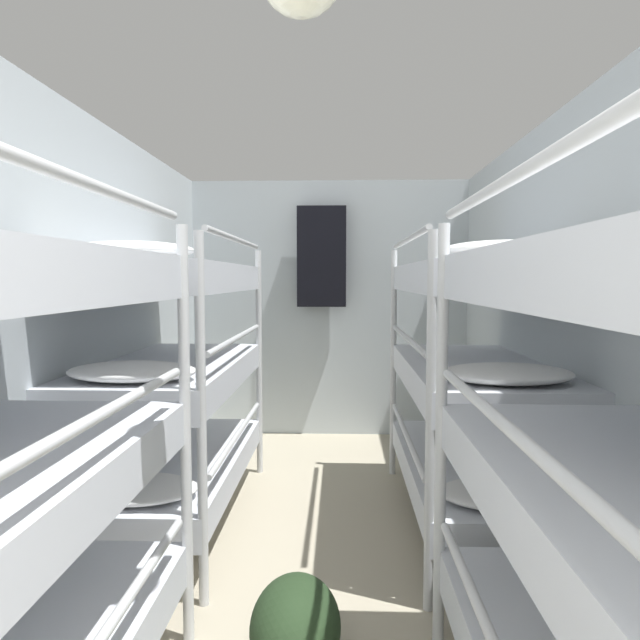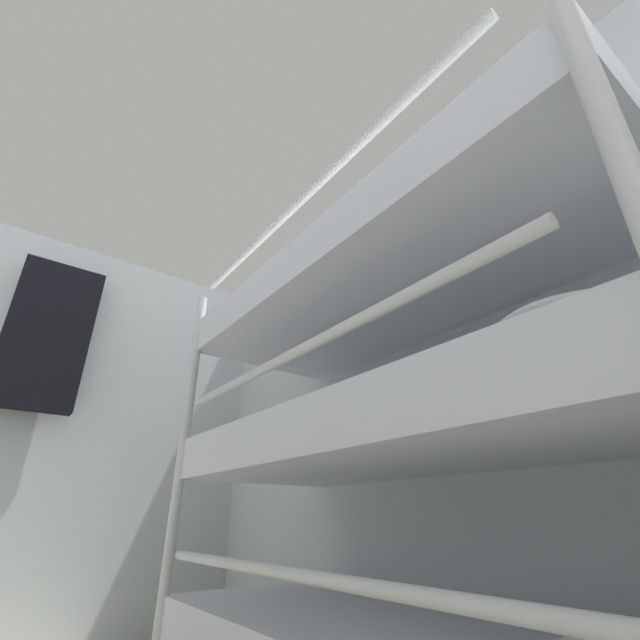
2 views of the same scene
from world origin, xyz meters
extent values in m
cube|color=silver|center=(-1.30, 2.71, 1.18)|extent=(0.06, 5.55, 2.36)
cube|color=silver|center=(1.30, 2.71, 1.18)|extent=(0.06, 5.55, 2.36)
cube|color=silver|center=(0.00, 5.46, 1.18)|extent=(2.65, 0.06, 2.36)
cylinder|color=silver|center=(-0.50, 2.33, 0.83)|extent=(0.04, 0.04, 1.67)
cylinder|color=silver|center=(-0.50, 1.45, 1.11)|extent=(0.03, 1.53, 0.03)
cylinder|color=silver|center=(-0.50, 1.45, 1.69)|extent=(0.03, 1.53, 0.03)
cylinder|color=silver|center=(0.50, 2.33, 0.83)|extent=(0.04, 0.04, 1.67)
cylinder|color=silver|center=(0.50, 1.45, 1.11)|extent=(0.03, 1.53, 0.03)
cylinder|color=silver|center=(0.50, 1.45, 1.69)|extent=(0.03, 1.53, 0.03)
cylinder|color=silver|center=(-0.50, 2.59, 0.83)|extent=(0.04, 0.04, 1.67)
cylinder|color=silver|center=(-0.50, 4.34, 0.83)|extent=(0.04, 0.04, 1.67)
cube|color=silver|center=(-0.88, 3.47, 0.32)|extent=(0.77, 1.80, 0.16)
ellipsoid|color=white|center=(-0.88, 2.80, 0.44)|extent=(0.61, 0.40, 0.09)
cylinder|color=silver|center=(-0.50, 3.47, 0.54)|extent=(0.03, 1.53, 0.03)
cube|color=silver|center=(-0.88, 3.47, 0.89)|extent=(0.77, 1.80, 0.16)
ellipsoid|color=white|center=(-0.88, 2.80, 1.02)|extent=(0.61, 0.40, 0.09)
cylinder|color=silver|center=(-0.50, 3.47, 1.11)|extent=(0.03, 1.53, 0.03)
cube|color=silver|center=(-0.88, 3.47, 1.46)|extent=(0.77, 1.80, 0.16)
ellipsoid|color=white|center=(-0.88, 2.80, 1.59)|extent=(0.61, 0.40, 0.09)
cylinder|color=silver|center=(-0.50, 3.47, 1.69)|extent=(0.03, 1.53, 0.03)
cylinder|color=silver|center=(0.50, 2.59, 0.83)|extent=(0.04, 0.04, 1.67)
cylinder|color=silver|center=(0.50, 4.34, 0.83)|extent=(0.04, 0.04, 1.67)
cube|color=silver|center=(0.88, 3.47, 0.32)|extent=(0.77, 1.80, 0.16)
ellipsoid|color=white|center=(0.88, 2.80, 0.44)|extent=(0.61, 0.40, 0.09)
cylinder|color=silver|center=(0.50, 3.47, 0.54)|extent=(0.03, 1.53, 0.03)
cube|color=silver|center=(0.88, 3.47, 0.89)|extent=(0.77, 1.80, 0.16)
ellipsoid|color=white|center=(0.88, 2.80, 1.02)|extent=(0.61, 0.40, 0.09)
cylinder|color=silver|center=(0.50, 3.47, 1.11)|extent=(0.03, 1.53, 0.03)
cube|color=silver|center=(0.88, 3.47, 1.46)|extent=(0.77, 1.80, 0.16)
ellipsoid|color=white|center=(0.88, 2.80, 1.59)|extent=(0.61, 0.40, 0.09)
cylinder|color=silver|center=(0.50, 3.47, 1.69)|extent=(0.03, 1.53, 0.03)
ellipsoid|color=#23381E|center=(-0.05, 2.17, 0.17)|extent=(0.34, 0.47, 0.34)
cube|color=black|center=(-0.06, 5.31, 1.66)|extent=(0.44, 0.12, 0.90)
camera|label=1|loc=(0.11, 0.15, 1.46)|focal=32.00mm
camera|label=2|loc=(-0.16, 2.47, 0.66)|focal=24.00mm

